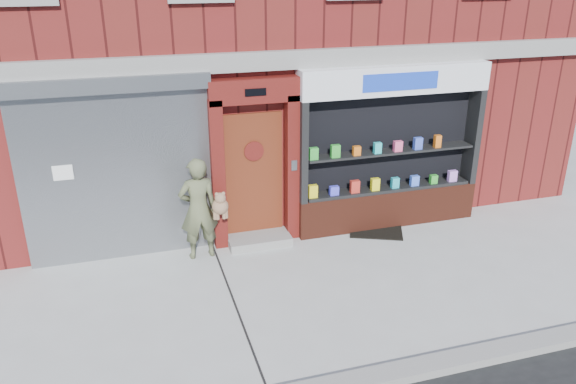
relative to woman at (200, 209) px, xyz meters
name	(u,v)px	position (x,y,z in m)	size (l,w,h in m)	color
ground	(333,286)	(1.77, -1.54, -0.88)	(80.00, 80.00, 0.00)	#9E9E99
curb	(398,373)	(1.77, -3.69, -0.82)	(60.00, 0.30, 0.12)	gray
shutter_bay	(116,160)	(-1.23, 0.38, 0.84)	(3.10, 0.30, 3.04)	gray
red_door_bay	(255,163)	(1.02, 0.32, 0.58)	(1.52, 0.58, 2.90)	#50110D
pharmacy_bay	(389,155)	(3.52, 0.27, 0.50)	(3.50, 0.41, 3.00)	#562114
woman	(200,209)	(0.00, 0.00, 0.00)	(0.82, 0.46, 1.75)	#575C3C
doormat	(376,231)	(3.22, 0.01, -0.86)	(0.95, 0.67, 0.02)	black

